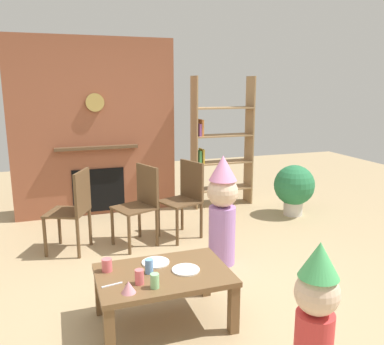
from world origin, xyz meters
The scene contains 18 objects.
ground_plane centered at (0.00, 0.00, 0.00)m, with size 12.00×12.00×0.00m, color tan.
brick_fireplace_feature centered at (-0.50, 2.60, 1.19)m, with size 2.20×0.28×2.40m.
bookshelf centered at (1.25, 2.40, 0.88)m, with size 0.90×0.28×1.90m.
coffee_table centered at (-0.33, -0.33, 0.35)m, with size 0.98×0.66×0.41m.
paper_cup_near_left centered at (-0.43, -0.31, 0.47)m, with size 0.06×0.06×0.11m, color #669EE0.
paper_cup_near_right centered at (-0.53, -0.45, 0.47)m, with size 0.06×0.06×0.11m, color #E5666B.
paper_cup_center centered at (-0.72, -0.18, 0.46)m, with size 0.08×0.08×0.10m, color #E5666B.
paper_cup_far_left centered at (-0.44, -0.54, 0.46)m, with size 0.06×0.06×0.10m, color #8CD18C.
paper_plate_front centered at (-0.16, -0.36, 0.42)m, with size 0.21×0.21×0.01m, color white.
paper_plate_rear centered at (-0.34, -0.16, 0.42)m, with size 0.22×0.22×0.01m, color white.
birthday_cake_slice centered at (-0.63, -0.55, 0.45)m, with size 0.10×0.10×0.08m, color pink.
table_fork centered at (-0.72, -0.41, 0.42)m, with size 0.15×0.02×0.01m, color silver.
child_with_cone_hat centered at (0.32, -1.29, 0.50)m, with size 0.26×0.26×0.94m.
child_in_pink centered at (0.50, 0.50, 0.59)m, with size 0.31×0.31×1.11m.
dining_chair_left centered at (-0.87, 1.28, 0.51)m, with size 0.53×0.53×0.90m.
dining_chair_middle centered at (-0.16, 1.27, 0.51)m, with size 0.52×0.52×0.90m.
dining_chair_right centered at (0.39, 1.34, 0.51)m, with size 0.52×0.52×0.90m.
potted_plant_tall centered at (2.05, 1.61, 0.40)m, with size 0.55×0.55×0.70m.
Camera 1 is at (-1.03, -3.04, 1.79)m, focal length 37.81 mm.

